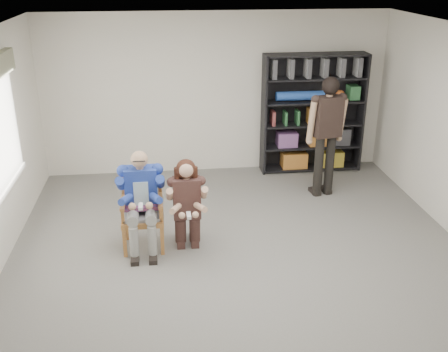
{
  "coord_description": "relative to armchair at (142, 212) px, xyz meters",
  "views": [
    {
      "loc": [
        -0.92,
        -5.44,
        3.56
      ],
      "look_at": [
        -0.2,
        0.6,
        1.05
      ],
      "focal_mm": 42.0,
      "sensor_mm": 36.0,
      "label": 1
    }
  ],
  "objects": [
    {
      "name": "seated_man",
      "position": [
        0.0,
        0.0,
        0.16
      ],
      "size": [
        0.59,
        0.82,
        1.36
      ],
      "primitive_type": null,
      "rotation": [
        0.0,
        0.0,
        0.0
      ],
      "color": "navy",
      "rests_on": "floor"
    },
    {
      "name": "armchair",
      "position": [
        0.0,
        0.0,
        0.0
      ],
      "size": [
        0.61,
        0.59,
        1.04
      ],
      "primitive_type": null,
      "rotation": [
        0.0,
        0.0,
        0.0
      ],
      "color": "olive",
      "rests_on": "floor"
    },
    {
      "name": "bookshelf",
      "position": [
        2.95,
        2.5,
        0.53
      ],
      "size": [
        1.8,
        0.38,
        2.1
      ],
      "primitive_type": null,
      "color": "black",
      "rests_on": "floor"
    },
    {
      "name": "floor",
      "position": [
        1.25,
        -0.78,
        -0.52
      ],
      "size": [
        6.0,
        7.0,
        0.01
      ],
      "primitive_type": "cube",
      "color": "slate",
      "rests_on": "ground"
    },
    {
      "name": "standing_man",
      "position": [
        2.86,
        1.38,
        0.44
      ],
      "size": [
        0.65,
        0.44,
        1.92
      ],
      "primitive_type": null,
      "rotation": [
        0.0,
        0.0,
        0.2
      ],
      "color": "black",
      "rests_on": "floor"
    },
    {
      "name": "kneeling_woman",
      "position": [
        0.58,
        -0.12,
        0.1
      ],
      "size": [
        0.53,
        0.84,
        1.24
      ],
      "primitive_type": null,
      "rotation": [
        0.0,
        0.0,
        0.0
      ],
      "color": "#3C2421",
      "rests_on": "floor"
    },
    {
      "name": "room_shell",
      "position": [
        1.25,
        -0.78,
        0.88
      ],
      "size": [
        6.0,
        7.0,
        2.8
      ],
      "primitive_type": null,
      "color": "white",
      "rests_on": "ground"
    }
  ]
}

